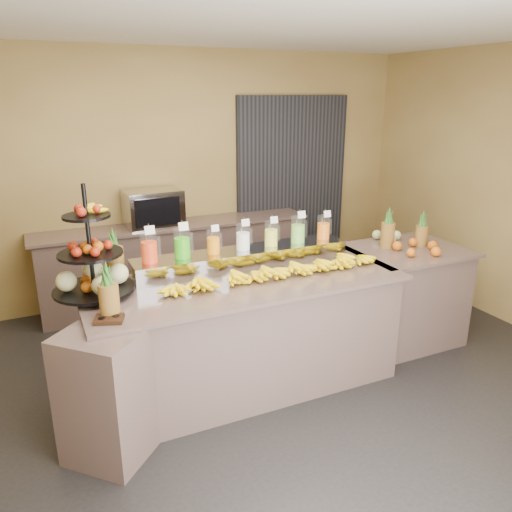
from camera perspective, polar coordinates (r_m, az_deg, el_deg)
ground at (r=4.10m, az=0.55°, el=-16.28°), size 6.00×6.00×0.00m
room_envelope at (r=4.20m, az=-1.70°, el=12.06°), size 6.04×5.02×2.82m
buffet_counter at (r=4.03m, az=-2.53°, el=-9.28°), size 2.75×1.25×0.93m
right_counter at (r=5.03m, az=16.34°, el=-4.24°), size 1.08×0.88×0.93m
back_ledge at (r=5.81m, az=-8.99°, el=-0.73°), size 3.10×0.55×0.93m
pitcher_tray at (r=4.17m, az=-1.48°, el=-0.25°), size 1.85×0.30×0.15m
juice_pitcher_orange_a at (r=3.89m, az=-12.11°, el=0.77°), size 0.13×0.13×0.31m
juice_pitcher_green at (r=3.95m, az=-8.44°, el=1.25°), size 0.13×0.13×0.31m
juice_pitcher_orange_b at (r=4.03m, az=-4.89°, el=1.47°), size 0.11×0.11×0.26m
juice_pitcher_milk at (r=4.12m, az=-1.50°, el=2.00°), size 0.12×0.12×0.28m
juice_pitcher_lemon at (r=4.23m, az=1.74°, el=2.39°), size 0.11×0.12×0.28m
juice_pitcher_lime at (r=4.34m, az=4.81°, el=2.87°), size 0.12×0.13×0.30m
juice_pitcher_orange_c at (r=4.48m, az=7.71°, el=3.12°), size 0.11×0.12×0.28m
banana_heap at (r=3.96m, az=2.32°, el=-1.45°), size 1.80×0.16×0.15m
fruit_stand at (r=3.73m, az=-17.69°, el=-1.22°), size 0.70×0.70×0.81m
condiment_caddy at (r=3.34m, az=-16.45°, el=-6.94°), size 0.21×0.19×0.03m
pineapple_left_a at (r=3.37m, az=-16.48°, el=-4.40°), size 0.13×0.13×0.38m
pineapple_left_b at (r=4.01m, az=-15.83°, el=-0.46°), size 0.14×0.14×0.42m
right_fruit_pile at (r=4.85m, az=17.16°, el=1.57°), size 0.45×0.43×0.24m
oven_warmer at (r=5.57m, az=-11.69°, el=5.40°), size 0.62×0.45×0.40m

